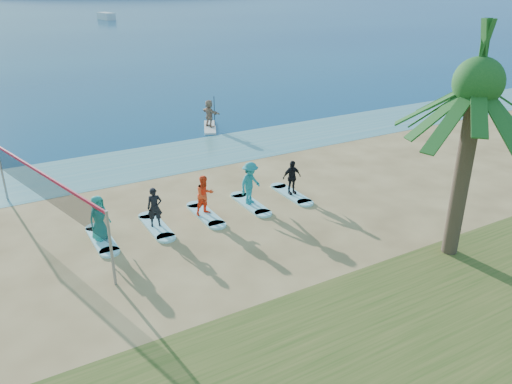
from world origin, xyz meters
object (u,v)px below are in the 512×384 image
student_2 (205,195)px  volleyball_net (44,187)px  palm_tree (478,84)px  student_3 (250,183)px  surfboard_1 (156,226)px  surfboard_2 (206,215)px  surfboard_0 (102,239)px  surfboard_3 (250,204)px  student_4 (292,177)px  student_1 (155,207)px  boat_offshore_b (107,20)px  surfboard_4 (291,194)px  paddleboard (210,127)px  paddleboarder (209,113)px  student_0 (99,218)px

student_2 → volleyball_net: bearing=158.2°
palm_tree → student_3: (-3.85, 6.95, -4.82)m
palm_tree → volleyball_net: bearing=144.1°
surfboard_1 → surfboard_2: size_ratio=1.00×
surfboard_0 → surfboard_2: bearing=0.0°
surfboard_3 → student_3: student_3 is taller
surfboard_1 → surfboard_2: same height
surfboard_1 → student_4: (6.15, 0.00, 0.80)m
student_1 → student_3: student_3 is taller
student_2 → surfboard_3: size_ratio=0.73×
boat_offshore_b → surfboard_1: 111.93m
student_2 → surfboard_4: size_ratio=0.73×
paddleboard → surfboard_3: 12.00m
surfboard_3 → paddleboarder: bearing=72.9°
paddleboard → surfboard_4: bearing=-73.1°
surfboard_2 → student_1: bearing=180.0°
student_2 → student_3: 2.05m
student_3 → paddleboard: bearing=48.5°
student_0 → volleyball_net: bearing=114.0°
surfboard_2 → surfboard_4: bearing=0.0°
student_0 → surfboard_4: size_ratio=0.75×
paddleboarder → surfboard_4: size_ratio=0.77×
volleyball_net → student_2: size_ratio=5.48×
student_3 → student_2: bearing=155.6°
volleyball_net → student_1: 3.90m
boat_offshore_b → student_0: 112.44m
surfboard_0 → surfboard_3: size_ratio=1.00×
volleyball_net → palm_tree: palm_tree is taller
boat_offshore_b → student_3: bearing=-110.1°
boat_offshore_b → student_4: (-20.33, -108.76, 0.84)m
surfboard_2 → student_2: size_ratio=1.37×
paddleboard → surfboard_0: size_ratio=1.36×
volleyball_net → student_0: 2.21m
surfboard_1 → surfboard_3: (4.10, 0.00, 0.00)m
surfboard_0 → surfboard_2: (4.10, 0.00, 0.00)m
surfboard_2 → surfboard_3: same height
paddleboarder → surfboard_1: 13.81m
surfboard_1 → paddleboarder: bearing=56.4°
paddleboard → surfboard_3: size_ratio=1.36×
volleyball_net → surfboard_1: volleyball_net is taller
surfboard_4 → palm_tree: bearing=-75.5°
student_0 → surfboard_4: (8.20, 0.00, -0.87)m
student_2 → student_4: size_ratio=1.07×
paddleboarder → student_3: student_3 is taller
boat_offshore_b → surfboard_2: bearing=-111.1°
volleyball_net → paddleboard: 15.17m
boat_offshore_b → volleyball_net: bearing=-114.0°
student_0 → student_2: bearing=-23.5°
student_0 → student_3: size_ratio=0.92×
student_0 → surfboard_3: (6.15, 0.00, -0.87)m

